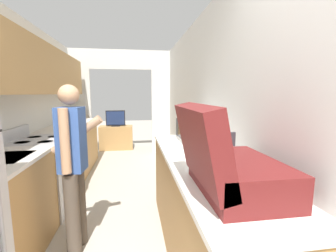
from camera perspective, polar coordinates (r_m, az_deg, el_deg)
The scene contains 12 objects.
wall_left at distance 3.17m, azimuth -35.28°, elevation 7.10°, with size 0.38×7.35×2.50m.
wall_right at distance 2.60m, azimuth 11.84°, elevation 2.98°, with size 0.06×7.35×2.50m.
wall_far_with_doorway at distance 5.54m, azimuth -11.69°, elevation 7.43°, with size 2.74×0.06×2.50m.
counter_left at distance 3.80m, azimuth -26.31°, elevation -8.14°, with size 0.62×3.89×0.93m.
counter_right at distance 2.15m, azimuth 8.49°, elevation -19.98°, with size 0.62×2.26×0.93m.
range_oven at distance 3.27m, azimuth -29.27°, elevation -10.82°, with size 0.66×0.74×1.07m.
person at distance 2.26m, azimuth -22.97°, elevation -9.13°, with size 0.51×0.40×1.56m.
suitcase at distance 1.31m, azimuth 14.31°, elevation -9.39°, with size 0.52×0.64×0.50m.
microwave at distance 2.63m, azimuth 6.63°, elevation -0.69°, with size 0.34×0.49×0.29m.
book_stack at distance 2.02m, azimuth 8.93°, elevation -6.95°, with size 0.26×0.31×0.04m.
tv_cabinet at distance 6.19m, azimuth -12.99°, elevation -2.87°, with size 0.86×0.42×0.63m.
television at distance 6.07m, azimuth -13.18°, elevation 1.86°, with size 0.50×0.16×0.42m.
Camera 1 is at (0.29, -0.55, 1.48)m, focal length 24.00 mm.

